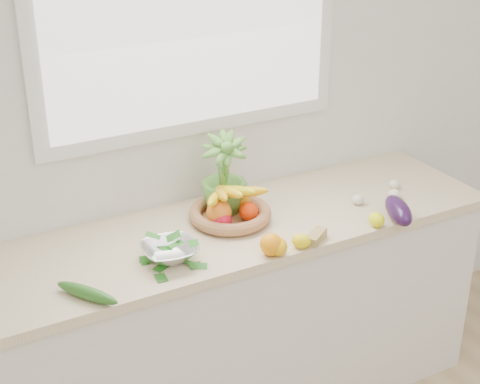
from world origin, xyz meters
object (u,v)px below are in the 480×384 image
apple (222,221)px  eggplant (398,210)px  fruit_basket (229,209)px  colander_with_spinach (170,247)px  cucumber (87,293)px  potted_herb (224,175)px

apple → eggplant: (0.66, -0.27, 0.01)m
fruit_basket → colander_with_spinach: 0.38m
apple → cucumber: apple is taller
fruit_basket → eggplant: bearing=-28.7°
cucumber → fruit_basket: fruit_basket is taller
fruit_basket → colander_with_spinach: fruit_basket is taller
apple → fruit_basket: (0.06, 0.06, 0.01)m
potted_herb → fruit_basket: size_ratio=1.00×
eggplant → colander_with_spinach: bearing=170.9°
apple → fruit_basket: size_ratio=0.23×
eggplant → colander_with_spinach: (-0.93, 0.15, 0.01)m
apple → fruit_basket: 0.09m
apple → potted_herb: potted_herb is taller
cucumber → fruit_basket: size_ratio=0.74×
fruit_basket → colander_with_spinach: size_ratio=1.56×
potted_herb → fruit_basket: (-0.02, -0.08, -0.12)m
cucumber → fruit_basket: bearing=21.8°
fruit_basket → cucumber: bearing=-158.2°
potted_herb → cucumber: bearing=-153.3°
eggplant → fruit_basket: 0.68m
eggplant → fruit_basket: (-0.59, 0.33, 0.01)m
apple → eggplant: size_ratio=0.35×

